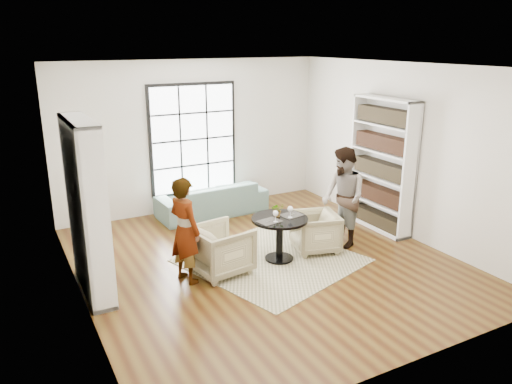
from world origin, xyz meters
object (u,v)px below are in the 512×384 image
sofa (212,199)px  flower_centerpiece (278,210)px  person_left (185,230)px  armchair_left (221,249)px  armchair_right (315,232)px  pedestal_table (280,230)px  wine_glass_right (290,209)px  person_right (343,198)px  wine_glass_left (276,214)px

sofa → flower_centerpiece: flower_centerpiece is taller
person_left → armchair_left: bearing=-108.0°
person_left → flower_centerpiece: (1.55, 0.05, 0.04)m
sofa → armchair_left: bearing=66.7°
person_left → flower_centerpiece: person_left is taller
armchair_right → flower_centerpiece: size_ratio=3.26×
pedestal_table → flower_centerpiece: flower_centerpiece is taller
pedestal_table → person_left: (-1.54, 0.03, 0.26)m
wine_glass_right → flower_centerpiece: 0.21m
sofa → person_right: (1.32, -2.46, 0.52)m
armchair_left → armchair_right: bearing=-98.8°
armchair_left → person_left: person_left is taller
armchair_right → flower_centerpiece: bearing=-78.0°
armchair_right → armchair_left: bearing=-74.3°
person_left → person_right: person_right is taller
wine_glass_left → wine_glass_right: 0.30m
sofa → person_right: bearing=115.4°
person_right → wine_glass_right: size_ratio=8.77×
pedestal_table → person_right: (1.25, 0.04, 0.33)m
flower_centerpiece → wine_glass_left: bearing=-126.9°
sofa → flower_centerpiece: (0.08, -2.42, 0.50)m
armchair_left → person_left: size_ratio=0.52×
pedestal_table → wine_glass_left: bearing=-139.9°
pedestal_table → sofa: 2.51m
pedestal_table → armchair_right: bearing=3.2°
sofa → armchair_right: armchair_right is taller
flower_centerpiece → sofa: bearing=91.8°
person_left → person_right: size_ratio=0.92×
person_left → wine_glass_left: person_left is taller
person_left → wine_glass_left: 1.40m
armchair_left → wine_glass_right: size_ratio=4.22×
person_right → flower_centerpiece: size_ratio=7.59×
sofa → armchair_left: (-0.92, -2.47, 0.05)m
armchair_left → wine_glass_left: wine_glass_left is taller
pedestal_table → person_right: person_right is taller
armchair_right → wine_glass_left: wine_glass_left is taller
armchair_right → wine_glass_right: wine_glass_right is taller
sofa → person_right: person_right is taller
person_left → wine_glass_left: bearing=-114.5°
pedestal_table → armchair_right: 0.73m
sofa → armchair_left: size_ratio=2.68×
person_left → person_right: 2.80m
pedestal_table → person_right: size_ratio=0.53×
pedestal_table → person_left: 1.57m
person_left → pedestal_table: bearing=-109.2°
armchair_left → wine_glass_left: (0.84, -0.16, 0.47)m
sofa → armchair_right: 2.58m
armchair_right → wine_glass_right: size_ratio=3.76×
wine_glass_right → flower_centerpiece: (-0.14, 0.15, -0.03)m
person_right → pedestal_table: bearing=-79.9°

